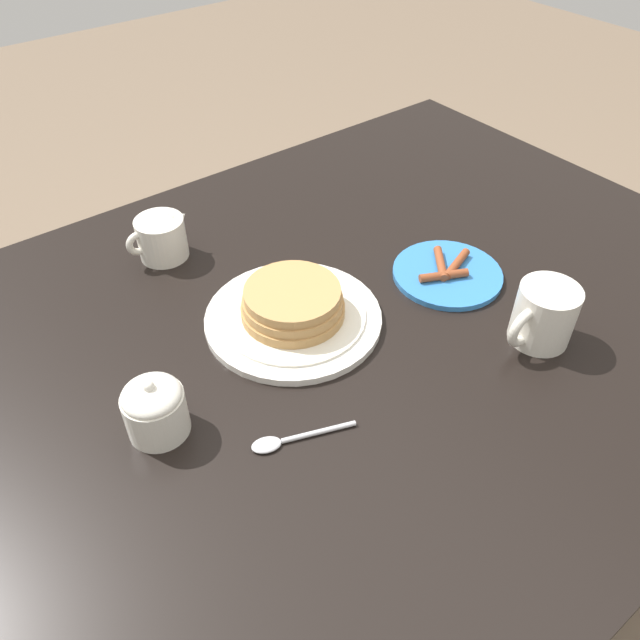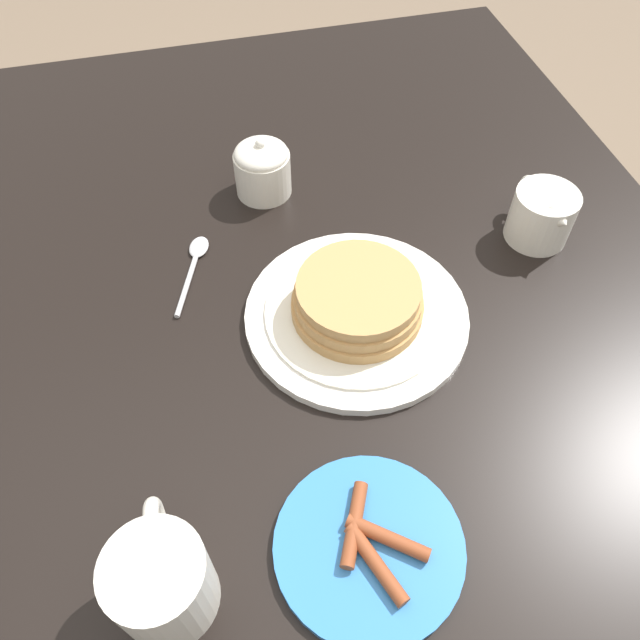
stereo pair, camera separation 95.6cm
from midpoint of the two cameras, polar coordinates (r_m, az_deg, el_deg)
ground_plane at (r=1.40m, az=16.09°, el=-33.87°), size 8.00×8.00×0.00m
dining_table at (r=0.80m, az=27.64°, el=-29.58°), size 1.47×1.05×0.73m
pancake_plate at (r=0.71m, az=33.29°, el=-23.17°), size 0.27×0.27×0.06m
side_plate_bacon at (r=0.74m, az=42.82°, el=-43.87°), size 0.18×0.18×0.02m
coffee_mug at (r=0.64m, az=28.22°, el=-54.00°), size 0.12×0.09×0.09m
creamer_pitcher at (r=0.89m, az=44.37°, el=-10.27°), size 0.12×0.08×0.08m
sugar_bowl at (r=0.72m, az=19.03°, el=-6.53°), size 0.08×0.08×0.09m
spoon at (r=0.67m, az=13.53°, el=-18.94°), size 0.14×0.06×0.01m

